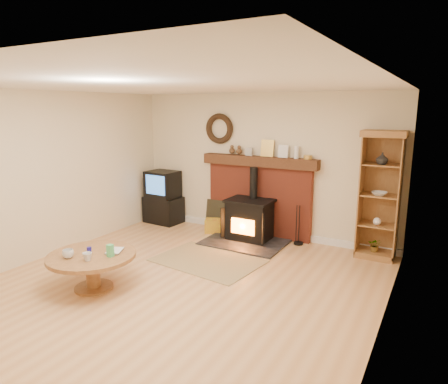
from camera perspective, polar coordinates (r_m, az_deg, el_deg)
The scene contains 11 objects.
ground at distance 5.43m, azimuth -7.21°, elevation -13.66°, with size 5.50×5.50×0.00m, color tan.
room_shell at distance 5.02m, azimuth -7.24°, elevation 4.76°, with size 5.02×5.52×2.61m.
chimney_breast at distance 7.37m, azimuth 5.00°, elevation -0.12°, with size 2.20×0.22×1.78m.
wood_stove at distance 7.13m, azimuth 3.57°, elevation -4.13°, with size 1.40×1.00×1.31m.
area_rug at distance 6.30m, azimuth -2.37°, elevation -9.77°, with size 1.59×1.09×0.01m, color olive.
tv_unit at distance 8.31m, azimuth -8.68°, elevation -0.86°, with size 0.76×0.56×1.07m.
curio_cabinet at distance 6.65m, azimuth 21.37°, elevation -0.44°, with size 0.64×0.46×2.01m.
firelog_box at distance 7.64m, azimuth -1.14°, elevation -4.85°, with size 0.41×0.26×0.26m, color yellow.
leaning_painting at distance 7.75m, azimuth -0.99°, elevation -3.34°, with size 0.49×0.03×0.59m, color black.
fire_tools at distance 7.11m, azimuth 10.55°, elevation -6.56°, with size 0.16×0.16×0.70m.
coffee_table at distance 5.53m, azimuth -18.37°, elevation -9.30°, with size 1.13×1.13×0.64m.
Camera 1 is at (2.95, -3.91, 2.33)m, focal length 32.00 mm.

